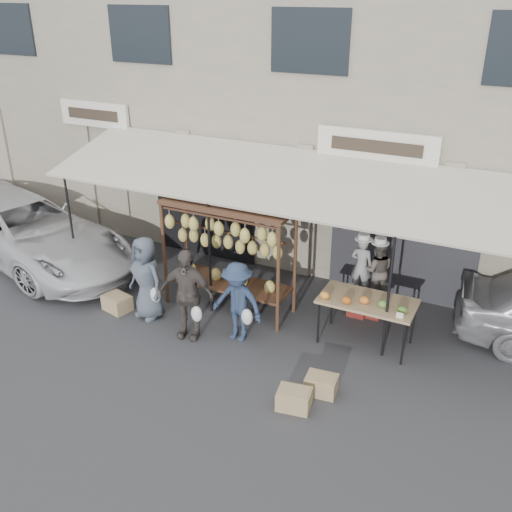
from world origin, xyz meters
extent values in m
plane|color=#2D2D30|center=(0.00, 0.00, 0.00)|extent=(90.00, 90.00, 0.00)
cube|color=gray|center=(0.00, 6.50, 3.50)|extent=(24.00, 6.00, 7.00)
cube|color=#232328|center=(2.20, 3.46, 1.25)|extent=(3.00, 0.10, 2.50)
cube|color=black|center=(-2.50, 3.46, 1.25)|extent=(2.60, 0.10, 2.50)
cube|color=silver|center=(1.50, 3.40, 3.15)|extent=(2.40, 0.10, 0.60)
cube|color=silver|center=(-5.50, 3.40, 3.15)|extent=(2.00, 0.10, 0.60)
cube|color=beige|center=(0.00, 2.30, 2.60)|extent=(10.00, 2.34, 0.63)
cylinder|color=black|center=(-4.50, 1.15, 1.15)|extent=(0.05, 0.05, 2.30)
cylinder|color=black|center=(-1.00, 1.15, 1.15)|extent=(0.05, 0.05, 2.30)
cylinder|color=black|center=(2.50, 1.15, 1.15)|extent=(0.05, 0.05, 2.30)
cylinder|color=#4B2D1C|center=(-2.00, 1.05, 1.10)|extent=(0.07, 0.07, 2.20)
cylinder|color=#4B2D1C|center=(0.50, 1.05, 1.10)|extent=(0.07, 0.07, 2.20)
cylinder|color=#4B2D1C|center=(-2.00, 1.85, 1.10)|extent=(0.07, 0.07, 2.20)
cylinder|color=#4B2D1C|center=(0.50, 1.85, 1.10)|extent=(0.07, 0.07, 2.20)
cube|color=#4B2D1C|center=(-0.75, 1.45, 2.20)|extent=(2.60, 0.90, 0.07)
cylinder|color=#4B2D1C|center=(-0.75, 1.10, 2.08)|extent=(2.50, 0.05, 0.05)
cylinder|color=#4B2D1C|center=(-0.75, 1.80, 2.08)|extent=(2.50, 0.05, 0.05)
cylinder|color=#4B2D1C|center=(-0.75, 1.45, 1.65)|extent=(2.50, 0.05, 0.05)
cube|color=#4B2D1C|center=(-0.75, 1.45, 0.55)|extent=(2.50, 0.80, 0.05)
ellipsoid|color=tan|center=(-1.85, 1.10, 1.81)|extent=(0.20, 0.18, 0.30)
ellipsoid|color=tan|center=(-1.57, 1.25, 1.82)|extent=(0.20, 0.18, 0.30)
ellipsoid|color=tan|center=(-1.30, 1.10, 1.86)|extent=(0.20, 0.18, 0.30)
ellipsoid|color=tan|center=(-1.02, 1.25, 1.86)|extent=(0.20, 0.18, 0.30)
ellipsoid|color=tan|center=(-0.75, 1.10, 1.86)|extent=(0.20, 0.18, 0.30)
ellipsoid|color=tan|center=(-0.47, 1.25, 1.84)|extent=(0.20, 0.18, 0.30)
ellipsoid|color=tan|center=(-0.20, 1.10, 1.82)|extent=(0.20, 0.18, 0.30)
ellipsoid|color=tan|center=(0.08, 1.25, 1.85)|extent=(0.20, 0.18, 0.30)
ellipsoid|color=tan|center=(0.35, 1.10, 1.85)|extent=(0.20, 0.18, 0.30)
ellipsoid|color=tan|center=(-1.80, 1.45, 1.40)|extent=(0.20, 0.18, 0.30)
ellipsoid|color=tan|center=(-1.54, 1.45, 1.44)|extent=(0.20, 0.18, 0.30)
ellipsoid|color=tan|center=(-1.27, 1.45, 1.39)|extent=(0.20, 0.18, 0.30)
ellipsoid|color=tan|center=(-1.01, 1.45, 1.41)|extent=(0.20, 0.18, 0.30)
ellipsoid|color=tan|center=(-0.75, 1.45, 1.45)|extent=(0.20, 0.18, 0.30)
ellipsoid|color=tan|center=(-0.49, 1.45, 1.40)|extent=(0.20, 0.18, 0.30)
ellipsoid|color=tan|center=(-0.22, 1.45, 1.43)|extent=(0.20, 0.18, 0.30)
ellipsoid|color=tan|center=(0.04, 1.45, 1.44)|extent=(0.20, 0.18, 0.30)
ellipsoid|color=tan|center=(0.30, 1.45, 1.44)|extent=(0.20, 0.18, 0.30)
cube|color=#A68459|center=(2.10, 1.39, 0.88)|extent=(1.70, 0.90, 0.05)
cylinder|color=black|center=(1.33, 1.02, 0.42)|extent=(0.04, 0.04, 0.85)
cylinder|color=black|center=(2.87, 1.02, 0.42)|extent=(0.04, 0.04, 0.85)
cylinder|color=black|center=(1.33, 1.76, 0.42)|extent=(0.04, 0.04, 0.85)
cylinder|color=black|center=(2.87, 1.76, 0.42)|extent=(0.04, 0.04, 0.85)
ellipsoid|color=orange|center=(1.39, 1.10, 0.97)|extent=(0.18, 0.14, 0.14)
ellipsoid|color=#B25919|center=(1.79, 1.10, 0.97)|extent=(0.18, 0.14, 0.14)
ellipsoid|color=orange|center=(2.07, 1.25, 0.97)|extent=(0.18, 0.14, 0.14)
ellipsoid|color=#598C33|center=(2.40, 1.25, 0.97)|extent=(0.18, 0.14, 0.14)
ellipsoid|color=#477226|center=(2.74, 1.21, 0.97)|extent=(0.18, 0.14, 0.14)
imported|color=gray|center=(1.69, 2.32, 1.09)|extent=(0.43, 0.28, 1.18)
imported|color=#534B43|center=(1.99, 2.38, 1.02)|extent=(0.70, 0.61, 1.21)
imported|color=#464F5B|center=(-2.01, 0.43, 0.84)|extent=(0.94, 0.73, 1.69)
imported|color=#4A433F|center=(-0.92, 0.18, 0.88)|extent=(1.09, 0.58, 1.76)
imported|color=#263550|center=(-0.05, 0.49, 0.77)|extent=(1.02, 0.62, 1.55)
cube|color=maroon|center=(1.69, 2.32, 0.25)|extent=(0.45, 0.45, 0.50)
cube|color=maroon|center=(1.99, 2.38, 0.21)|extent=(0.37, 0.37, 0.42)
cube|color=tan|center=(1.64, -0.83, 0.15)|extent=(0.57, 0.47, 0.31)
cube|color=tan|center=(1.89, -0.30, 0.15)|extent=(0.53, 0.43, 0.30)
cube|color=tan|center=(-2.73, 0.33, 0.16)|extent=(0.61, 0.51, 0.32)
imported|color=silver|center=(-6.52, 1.55, 1.04)|extent=(5.41, 3.53, 2.08)
camera|label=1|loc=(4.23, -7.39, 5.91)|focal=40.00mm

